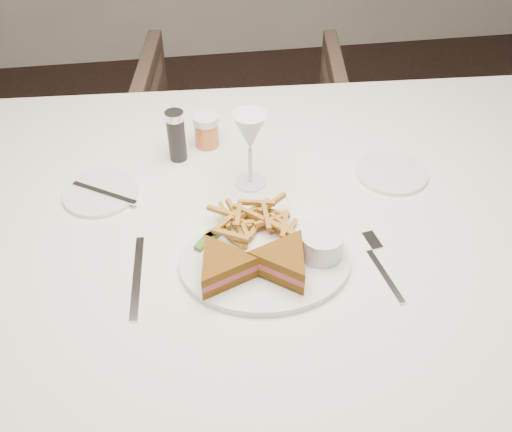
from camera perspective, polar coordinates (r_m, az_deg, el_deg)
name	(u,v)px	position (r m, az deg, el deg)	size (l,w,h in m)	color
table	(253,329)	(1.45, -0.30, -11.28)	(1.60, 1.07, 0.75)	white
chair_far	(242,142)	(2.07, -1.41, 7.40)	(0.70, 0.66, 0.72)	#4C3A2E
table_setting	(254,218)	(1.11, -0.24, -0.20)	(0.80, 0.66, 0.18)	white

